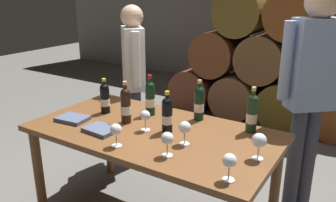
% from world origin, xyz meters
% --- Properties ---
extents(cellar_back_wall, '(10.00, 0.24, 2.80)m').
position_xyz_m(cellar_back_wall, '(0.00, 4.20, 1.40)').
color(cellar_back_wall, gray).
rests_on(cellar_back_wall, ground_plane).
extents(barrel_stack, '(2.49, 0.90, 1.69)m').
position_xyz_m(barrel_stack, '(-0.00, 2.60, 0.72)').
color(barrel_stack, '#5A2C19').
rests_on(barrel_stack, ground_plane).
extents(dining_table, '(1.70, 0.90, 0.76)m').
position_xyz_m(dining_table, '(0.00, 0.00, 0.67)').
color(dining_table, brown).
rests_on(dining_table, ground_plane).
extents(wine_bottle_0, '(0.07, 0.07, 0.29)m').
position_xyz_m(wine_bottle_0, '(0.11, 0.02, 0.88)').
color(wine_bottle_0, black).
rests_on(wine_bottle_0, dining_table).
extents(wine_bottle_1, '(0.07, 0.07, 0.31)m').
position_xyz_m(wine_bottle_1, '(-0.23, 0.01, 0.89)').
color(wine_bottle_1, black).
rests_on(wine_bottle_1, dining_table).
extents(wine_bottle_2, '(0.07, 0.07, 0.30)m').
position_xyz_m(wine_bottle_2, '(0.18, 0.34, 0.89)').
color(wine_bottle_2, black).
rests_on(wine_bottle_2, dining_table).
extents(wine_bottle_3, '(0.07, 0.07, 0.31)m').
position_xyz_m(wine_bottle_3, '(-0.18, 0.23, 0.89)').
color(wine_bottle_3, black).
rests_on(wine_bottle_3, dining_table).
extents(wine_bottle_4, '(0.07, 0.07, 0.27)m').
position_xyz_m(wine_bottle_4, '(-0.50, 0.08, 0.88)').
color(wine_bottle_4, black).
rests_on(wine_bottle_4, dining_table).
extents(wine_bottle_5, '(0.07, 0.07, 0.31)m').
position_xyz_m(wine_bottle_5, '(0.58, 0.32, 0.90)').
color(wine_bottle_5, '#19381E').
rests_on(wine_bottle_5, dining_table).
extents(wine_glass_0, '(0.07, 0.07, 0.14)m').
position_xyz_m(wine_glass_0, '(-0.03, -0.04, 0.86)').
color(wine_glass_0, white).
rests_on(wine_glass_0, dining_table).
extents(wine_glass_1, '(0.07, 0.07, 0.15)m').
position_xyz_m(wine_glass_1, '(-0.04, -0.33, 0.86)').
color(wine_glass_1, white).
rests_on(wine_glass_1, dining_table).
extents(wine_glass_2, '(0.08, 0.08, 0.16)m').
position_xyz_m(wine_glass_2, '(0.75, -0.03, 0.87)').
color(wine_glass_2, white).
rests_on(wine_glass_2, dining_table).
extents(wine_glass_3, '(0.07, 0.07, 0.15)m').
position_xyz_m(wine_glass_3, '(0.70, -0.33, 0.87)').
color(wine_glass_3, white).
rests_on(wine_glass_3, dining_table).
extents(wine_glass_4, '(0.08, 0.08, 0.15)m').
position_xyz_m(wine_glass_4, '(0.30, -0.08, 0.87)').
color(wine_glass_4, white).
rests_on(wine_glass_4, dining_table).
extents(wine_glass_5, '(0.07, 0.07, 0.15)m').
position_xyz_m(wine_glass_5, '(0.29, -0.27, 0.87)').
color(wine_glass_5, white).
rests_on(wine_glass_5, dining_table).
extents(tasting_notebook, '(0.23, 0.17, 0.03)m').
position_xyz_m(tasting_notebook, '(-0.27, -0.22, 0.77)').
color(tasting_notebook, '#4C5670').
rests_on(tasting_notebook, dining_table).
extents(leather_ledger, '(0.24, 0.18, 0.03)m').
position_xyz_m(leather_ledger, '(-0.59, -0.18, 0.77)').
color(leather_ledger, '#4C5670').
rests_on(leather_ledger, dining_table).
extents(sommelier_presenting, '(0.39, 0.35, 1.72)m').
position_xyz_m(sommelier_presenting, '(0.86, 0.75, 1.04)').
color(sommelier_presenting, '#383842').
rests_on(sommelier_presenting, ground_plane).
extents(taster_seated_left, '(0.37, 0.37, 1.54)m').
position_xyz_m(taster_seated_left, '(-0.71, 0.72, 0.92)').
color(taster_seated_left, '#383842').
rests_on(taster_seated_left, ground_plane).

